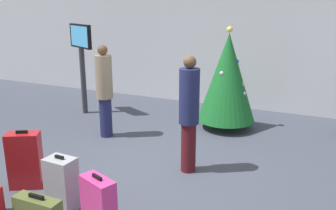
{
  "coord_description": "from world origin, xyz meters",
  "views": [
    {
      "loc": [
        2.36,
        -4.55,
        2.53
      ],
      "look_at": [
        0.03,
        0.6,
        0.9
      ],
      "focal_mm": 39.19,
      "sensor_mm": 36.0,
      "label": 1
    }
  ],
  "objects_px": {
    "traveller_1": "(104,89)",
    "suitcase_3": "(62,184)",
    "traveller_0": "(189,112)",
    "flight_info_kiosk": "(81,52)",
    "holiday_tree": "(227,77)",
    "suitcase_2": "(98,202)",
    "suitcase_1": "(25,160)"
  },
  "relations": [
    {
      "from": "flight_info_kiosk",
      "to": "traveller_0",
      "type": "relative_size",
      "value": 1.14
    },
    {
      "from": "flight_info_kiosk",
      "to": "traveller_0",
      "type": "bearing_deg",
      "value": -28.91
    },
    {
      "from": "holiday_tree",
      "to": "flight_info_kiosk",
      "type": "height_order",
      "value": "holiday_tree"
    },
    {
      "from": "traveller_0",
      "to": "suitcase_3",
      "type": "bearing_deg",
      "value": -122.43
    },
    {
      "from": "traveller_0",
      "to": "flight_info_kiosk",
      "type": "bearing_deg",
      "value": 151.09
    },
    {
      "from": "traveller_0",
      "to": "suitcase_1",
      "type": "distance_m",
      "value": 2.4
    },
    {
      "from": "holiday_tree",
      "to": "traveller_1",
      "type": "relative_size",
      "value": 1.17
    },
    {
      "from": "flight_info_kiosk",
      "to": "suitcase_3",
      "type": "bearing_deg",
      "value": -57.1
    },
    {
      "from": "suitcase_2",
      "to": "traveller_1",
      "type": "bearing_deg",
      "value": 121.92
    },
    {
      "from": "holiday_tree",
      "to": "suitcase_1",
      "type": "height_order",
      "value": "holiday_tree"
    },
    {
      "from": "traveller_0",
      "to": "traveller_1",
      "type": "bearing_deg",
      "value": 159.5
    },
    {
      "from": "traveller_1",
      "to": "traveller_0",
      "type": "bearing_deg",
      "value": -20.5
    },
    {
      "from": "suitcase_3",
      "to": "suitcase_1",
      "type": "bearing_deg",
      "value": 163.94
    },
    {
      "from": "traveller_1",
      "to": "suitcase_3",
      "type": "height_order",
      "value": "traveller_1"
    },
    {
      "from": "holiday_tree",
      "to": "suitcase_2",
      "type": "height_order",
      "value": "holiday_tree"
    },
    {
      "from": "holiday_tree",
      "to": "traveller_1",
      "type": "distance_m",
      "value": 2.41
    },
    {
      "from": "traveller_0",
      "to": "traveller_1",
      "type": "relative_size",
      "value": 1.02
    },
    {
      "from": "holiday_tree",
      "to": "flight_info_kiosk",
      "type": "xyz_separation_m",
      "value": [
        -3.25,
        -0.34,
        0.35
      ]
    },
    {
      "from": "traveller_0",
      "to": "traveller_1",
      "type": "xyz_separation_m",
      "value": [
        -1.97,
        0.74,
        -0.02
      ]
    },
    {
      "from": "traveller_0",
      "to": "suitcase_2",
      "type": "relative_size",
      "value": 2.84
    },
    {
      "from": "traveller_1",
      "to": "suitcase_3",
      "type": "xyz_separation_m",
      "value": [
        0.93,
        -2.38,
        -0.59
      ]
    },
    {
      "from": "suitcase_1",
      "to": "flight_info_kiosk",
      "type": "bearing_deg",
      "value": 113.56
    },
    {
      "from": "holiday_tree",
      "to": "suitcase_3",
      "type": "height_order",
      "value": "holiday_tree"
    },
    {
      "from": "suitcase_1",
      "to": "suitcase_2",
      "type": "relative_size",
      "value": 1.33
    },
    {
      "from": "traveller_0",
      "to": "suitcase_2",
      "type": "bearing_deg",
      "value": -103.97
    },
    {
      "from": "flight_info_kiosk",
      "to": "suitcase_3",
      "type": "height_order",
      "value": "flight_info_kiosk"
    },
    {
      "from": "traveller_1",
      "to": "flight_info_kiosk",
      "type": "bearing_deg",
      "value": 140.52
    },
    {
      "from": "suitcase_1",
      "to": "suitcase_3",
      "type": "distance_m",
      "value": 0.87
    },
    {
      "from": "flight_info_kiosk",
      "to": "suitcase_2",
      "type": "bearing_deg",
      "value": -51.3
    },
    {
      "from": "suitcase_1",
      "to": "suitcase_2",
      "type": "height_order",
      "value": "suitcase_1"
    },
    {
      "from": "traveller_0",
      "to": "suitcase_3",
      "type": "relative_size",
      "value": 2.48
    },
    {
      "from": "traveller_1",
      "to": "suitcase_3",
      "type": "distance_m",
      "value": 2.62
    }
  ]
}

